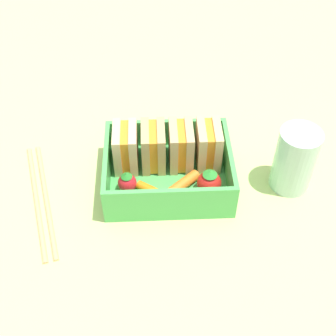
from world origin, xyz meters
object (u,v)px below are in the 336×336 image
sandwich_center_left (153,147)px  sandwich_center_right (208,145)px  sandwich_center (181,146)px  strawberry_left (127,182)px  strawberry_far_left (209,182)px  drinking_glass (295,160)px  carrot_stick_far_left (183,184)px  sandwich_left (126,148)px  carrot_stick_left (154,191)px  chopstick_pair (41,198)px

sandwich_center_left → sandwich_center_right: same height
sandwich_center_left → sandwich_center: same height
strawberry_left → strawberry_far_left: 10.50cm
sandwich_center → strawberry_far_left: bearing=-58.7°
sandwich_center_left → drinking_glass: drinking_glass is taller
carrot_stick_far_left → strawberry_far_left: size_ratio=1.34×
strawberry_left → sandwich_center_right: bearing=23.3°
sandwich_center_left → sandwich_center_right: bearing=0.0°
sandwich_left → carrot_stick_left: (3.51, -5.66, -2.44)cm
strawberry_far_left → sandwich_left: bearing=153.0°
strawberry_left → chopstick_pair: size_ratio=0.16×
carrot_stick_left → drinking_glass: bearing=6.8°
sandwich_center_left → sandwich_center_right: (7.34, 0.00, 0.00)cm
sandwich_center → strawberry_far_left: 6.48cm
sandwich_left → drinking_glass: drinking_glass is taller
sandwich_center_right → strawberry_left: sandwich_center_right is taller
strawberry_far_left → strawberry_left: bearing=175.9°
sandwich_center → chopstick_pair: sandwich_center is taller
sandwich_center_right → drinking_glass: 11.30cm
strawberry_left → carrot_stick_far_left: (7.18, -0.03, -0.65)cm
chopstick_pair → sandwich_center_left: bearing=18.6°
sandwich_center_left → carrot_stick_far_left: 6.40cm
carrot_stick_left → drinking_glass: drinking_glass is taller
carrot_stick_far_left → drinking_glass: 14.69cm
sandwich_left → sandwich_center: 7.34cm
sandwich_center → chopstick_pair: (-18.56, -5.01, -3.86)cm
sandwich_left → strawberry_far_left: sandwich_left is taller
sandwich_center → strawberry_left: bearing=-146.9°
chopstick_pair → carrot_stick_far_left: bearing=0.9°
sandwich_center_right → strawberry_far_left: 5.59cm
sandwich_center_right → strawberry_far_left: sandwich_center_right is taller
strawberry_far_left → sandwich_center: bearing=121.3°
sandwich_center_right → carrot_stick_far_left: (-3.66, -4.71, -2.30)cm
strawberry_left → strawberry_far_left: (10.47, -0.75, 0.33)cm
sandwich_center_left → drinking_glass: size_ratio=0.66×
carrot_stick_far_left → sandwich_center: bearing=90.1°
sandwich_left → sandwich_center_left: size_ratio=1.00×
strawberry_left → strawberry_far_left: size_ratio=0.82×
carrot_stick_far_left → drinking_glass: bearing=4.8°
sandwich_center → sandwich_center_right: (3.67, 0.00, 0.00)cm
sandwich_center → sandwich_left: bearing=180.0°
strawberry_far_left → drinking_glass: 11.40cm
sandwich_center_right → carrot_stick_left: sandwich_center_right is taller
strawberry_left → sandwich_left: bearing=92.0°
sandwich_left → carrot_stick_far_left: 9.02cm
carrot_stick_left → drinking_glass: size_ratio=0.51×
sandwich_center_right → strawberry_far_left: (-0.37, -5.42, -1.33)cm
carrot_stick_left → strawberry_far_left: strawberry_far_left is taller
drinking_glass → sandwich_center_right: bearing=162.0°
sandwich_center_right → carrot_stick_far_left: bearing=-127.9°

